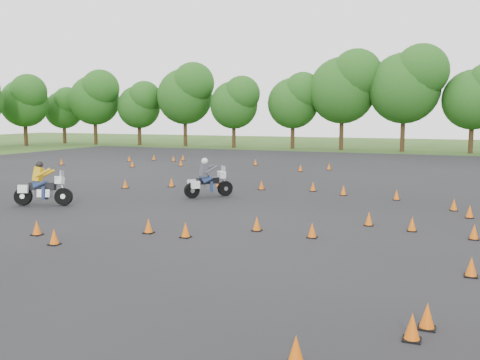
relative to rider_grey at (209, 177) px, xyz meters
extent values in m
plane|color=#2D5119|center=(2.59, -6.58, -0.90)|extent=(140.00, 140.00, 0.00)
plane|color=black|center=(2.59, -0.58, -0.89)|extent=(62.00, 62.00, 0.00)
cone|color=#DB5909|center=(8.03, 2.31, -0.67)|extent=(0.26, 0.26, 0.45)
cone|color=#DB5909|center=(10.81, -8.57, -0.67)|extent=(0.26, 0.26, 0.45)
cone|color=#DB5909|center=(-8.13, 12.40, -0.67)|extent=(0.26, 0.26, 0.45)
cone|color=#DB5909|center=(6.40, -6.11, -0.67)|extent=(0.26, 0.26, 0.45)
cone|color=#DB5909|center=(-10.16, 16.52, -0.67)|extent=(0.26, 0.26, 0.45)
cone|color=#DB5909|center=(-3.24, 2.32, -0.67)|extent=(0.26, 0.26, 0.45)
cone|color=#DB5909|center=(-1.06, 3.19, -0.67)|extent=(0.26, 0.26, 0.45)
cone|color=#DB5909|center=(0.92, 12.10, -0.67)|extent=(0.26, 0.26, 0.45)
cone|color=#DB5909|center=(3.95, 3.57, -0.67)|extent=(0.26, 0.26, 0.45)
cone|color=#DB5909|center=(8.27, -14.35, -0.67)|extent=(0.26, 0.26, 0.45)
cone|color=#DB5909|center=(2.45, 13.74, -0.67)|extent=(0.26, 0.26, 0.45)
cone|color=#DB5909|center=(9.16, -4.00, -0.67)|extent=(0.26, 0.26, 0.45)
cone|color=#DB5909|center=(10.98, -4.51, -0.67)|extent=(0.26, 0.26, 0.45)
cone|color=#DB5909|center=(4.49, -5.84, -0.67)|extent=(0.26, 0.26, 0.45)
cone|color=#DB5909|center=(10.03, -12.15, -0.67)|extent=(0.26, 0.26, 0.45)
cone|color=#DB5909|center=(-13.63, 14.02, -0.67)|extent=(0.26, 0.26, 0.45)
cone|color=#DB5909|center=(1.43, 3.12, -0.67)|extent=(0.26, 0.26, 0.45)
cone|color=#DB5909|center=(2.80, -7.54, -0.67)|extent=(0.26, 0.26, 0.45)
cone|color=#DB5909|center=(-10.46, 15.47, -0.67)|extent=(0.26, 0.26, 0.45)
cone|color=#DB5909|center=(-3.26, 14.83, -0.67)|extent=(0.26, 0.26, 0.45)
cone|color=#DB5909|center=(-0.30, -9.78, -0.67)|extent=(0.26, 0.26, 0.45)
cone|color=#DB5909|center=(9.82, -12.76, -0.67)|extent=(0.26, 0.26, 0.45)
cone|color=#DB5909|center=(-16.70, 9.76, -0.67)|extent=(0.26, 0.26, 0.45)
cone|color=#DB5909|center=(5.59, 2.79, -0.67)|extent=(0.26, 0.26, 0.45)
cone|color=#DB5909|center=(-10.94, 10.37, -0.67)|extent=(0.26, 0.26, 0.45)
cone|color=#DB5909|center=(7.73, -3.65, -0.67)|extent=(0.26, 0.26, 0.45)
cone|color=#DB5909|center=(1.43, -7.45, -0.67)|extent=(0.26, 0.26, 0.45)
cone|color=#DB5909|center=(10.38, 0.46, -0.67)|extent=(0.26, 0.26, 0.45)
cone|color=#DB5909|center=(-5.15, 0.96, -0.67)|extent=(0.26, 0.26, 0.45)
cone|color=#DB5909|center=(-1.66, -9.00, -0.67)|extent=(0.26, 0.26, 0.45)
cone|color=#DB5909|center=(10.92, -0.91, -0.67)|extent=(0.26, 0.26, 0.45)
cone|color=#DB5909|center=(-12.45, 15.78, -0.67)|extent=(0.26, 0.26, 0.45)
camera|label=1|loc=(10.37, -21.75, 2.87)|focal=40.00mm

